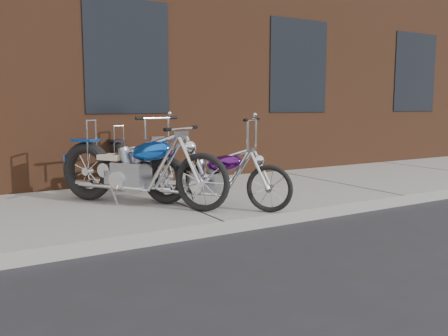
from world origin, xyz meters
TOP-DOWN VIEW (x-y plane):
  - ground at (0.00, 0.00)m, footprint 120.00×120.00m
  - sidewalk at (0.00, 1.50)m, footprint 22.00×3.00m
  - building_brick at (0.00, 8.00)m, footprint 22.00×10.00m
  - chopper_purple at (0.24, 0.71)m, footprint 1.31×1.64m
  - chopper_blue at (-0.50, 1.33)m, footprint 1.54×2.10m
  - chopper_third at (-0.18, 2.14)m, footprint 0.54×2.22m

SIDE VIEW (x-z plane):
  - ground at x=0.00m, z-range 0.00..0.00m
  - sidewalk at x=0.00m, z-range 0.00..0.15m
  - chopper_purple at x=0.24m, z-range -0.05..1.08m
  - chopper_third at x=-0.18m, z-range -0.01..1.12m
  - chopper_blue at x=-0.50m, z-range 0.06..1.14m
  - building_brick at x=0.00m, z-range 0.00..8.00m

